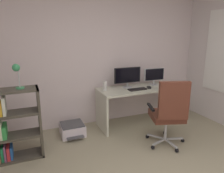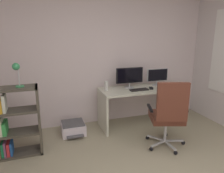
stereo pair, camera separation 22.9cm
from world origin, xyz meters
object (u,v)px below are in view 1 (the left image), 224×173
desk (138,97)px  computer_mouse (149,87)px  office_chair (169,111)px  desk_lamp (17,71)px  desktop_speaker (105,86)px  monitor_secondary (154,75)px  keyboard (137,89)px  printer (72,129)px  bookshelf (8,127)px  monitor_main (127,76)px

desk → computer_mouse: bearing=-33.9°
desk → office_chair: office_chair is taller
desk → desk_lamp: desk_lamp is taller
desktop_speaker → office_chair: office_chair is taller
desk_lamp → monitor_secondary: bearing=11.4°
monitor_secondary → keyboard: monitor_secondary is taller
monitor_secondary → keyboard: 0.57m
office_chair → keyboard: bearing=96.1°
monitor_secondary → printer: monitor_secondary is taller
monitor_secondary → bookshelf: 2.72m
desk_lamp → desk: bearing=10.9°
monitor_secondary → computer_mouse: bearing=-138.8°
monitor_main → desktop_speaker: bearing=-174.2°
monitor_main → printer: bearing=-175.1°
keyboard → desktop_speaker: (-0.56, 0.17, 0.07)m
office_chair → bookshelf: office_chair is taller
office_chair → desk_lamp: bearing=164.9°
desktop_speaker → office_chair: size_ratio=0.16×
desk → desk_lamp: bearing=-169.1°
desk → bookshelf: 2.26m
desk → bookshelf: bearing=-170.1°
monitor_secondary → computer_mouse: (-0.24, -0.21, -0.17)m
keyboard → desktop_speaker: bearing=162.4°
computer_mouse → printer: bearing=-169.3°
desk_lamp → printer: bearing=27.6°
bookshelf → desk_lamp: size_ratio=3.05×
monitor_secondary → office_chair: size_ratio=0.41×
monitor_main → desktop_speaker: size_ratio=3.06×
computer_mouse → printer: 1.58m
monitor_main → computer_mouse: size_ratio=5.20×
bookshelf → printer: (0.95, 0.40, -0.38)m
keyboard → desk_lamp: size_ratio=1.03×
computer_mouse → desktop_speaker: (-0.81, 0.17, 0.07)m
keyboard → desk_lamp: bearing=-172.5°
keyboard → printer: size_ratio=0.73×
monitor_secondary → desk_lamp: size_ratio=1.32×
computer_mouse → keyboard: bearing=-162.9°
computer_mouse → printer: computer_mouse is taller
desk → printer: desk is taller
computer_mouse → desk_lamp: (-2.21, -0.28, 0.51)m
monitor_secondary → bookshelf: size_ratio=0.43×
office_chair → desk_lamp: 2.22m
desktop_speaker → office_chair: bearing=-56.8°
keyboard → desk_lamp: desk_lamp is taller
desk → monitor_secondary: (0.41, 0.10, 0.38)m
desktop_speaker → bookshelf: bearing=-164.3°
desk → desk_lamp: 2.19m
desk → monitor_main: monitor_main is taller
desk → monitor_main: bearing=149.7°
bookshelf → desk: bearing=9.9°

